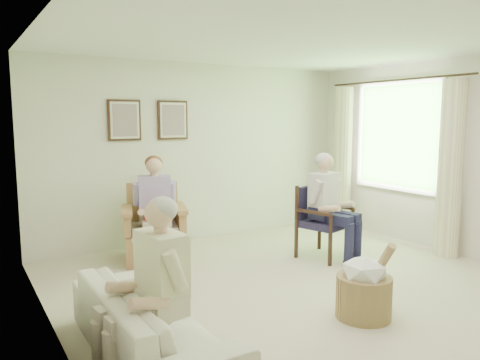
{
  "coord_description": "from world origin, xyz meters",
  "views": [
    {
      "loc": [
        -3.13,
        -3.48,
        1.81
      ],
      "look_at": [
        -0.14,
        1.4,
        1.05
      ],
      "focal_mm": 35.0,
      "sensor_mm": 36.0,
      "label": 1
    }
  ],
  "objects_px": {
    "red_hat": "(156,214)",
    "person_wicker": "(156,203)",
    "wicker_armchair": "(154,236)",
    "hatbox": "(364,287)",
    "sofa": "(151,322)",
    "person_dark": "(329,199)",
    "person_sofa": "(159,277)",
    "wood_armchair": "(321,218)"
  },
  "relations": [
    {
      "from": "person_wicker",
      "to": "person_sofa",
      "type": "relative_size",
      "value": 1.07
    },
    {
      "from": "red_hat",
      "to": "person_wicker",
      "type": "bearing_deg",
      "value": 68.03
    },
    {
      "from": "wood_armchair",
      "to": "person_wicker",
      "type": "xyz_separation_m",
      "value": [
        -1.94,
        0.86,
        0.26
      ]
    },
    {
      "from": "sofa",
      "to": "person_dark",
      "type": "distance_m",
      "value": 3.16
    },
    {
      "from": "person_wicker",
      "to": "person_dark",
      "type": "distance_m",
      "value": 2.19
    },
    {
      "from": "person_dark",
      "to": "person_sofa",
      "type": "bearing_deg",
      "value": -169.95
    },
    {
      "from": "person_dark",
      "to": "red_hat",
      "type": "bearing_deg",
      "value": 142.05
    },
    {
      "from": "person_wicker",
      "to": "person_sofa",
      "type": "bearing_deg",
      "value": -93.39
    },
    {
      "from": "sofa",
      "to": "red_hat",
      "type": "relative_size",
      "value": 6.18
    },
    {
      "from": "person_wicker",
      "to": "person_dark",
      "type": "relative_size",
      "value": 0.98
    },
    {
      "from": "red_hat",
      "to": "hatbox",
      "type": "relative_size",
      "value": 0.42
    },
    {
      "from": "person_sofa",
      "to": "hatbox",
      "type": "relative_size",
      "value": 1.67
    },
    {
      "from": "sofa",
      "to": "person_sofa",
      "type": "xyz_separation_m",
      "value": [
        -0.0,
        -0.19,
        0.41
      ]
    },
    {
      "from": "person_dark",
      "to": "red_hat",
      "type": "distance_m",
      "value": 2.18
    },
    {
      "from": "wood_armchair",
      "to": "red_hat",
      "type": "relative_size",
      "value": 3.01
    },
    {
      "from": "sofa",
      "to": "person_wicker",
      "type": "height_order",
      "value": "person_wicker"
    },
    {
      "from": "sofa",
      "to": "hatbox",
      "type": "distance_m",
      "value": 1.94
    },
    {
      "from": "wood_armchair",
      "to": "person_sofa",
      "type": "height_order",
      "value": "person_sofa"
    },
    {
      "from": "person_wicker",
      "to": "sofa",
      "type": "bearing_deg",
      "value": -95.0
    },
    {
      "from": "wicker_armchair",
      "to": "hatbox",
      "type": "xyz_separation_m",
      "value": [
        0.98,
        -2.69,
        -0.02
      ]
    },
    {
      "from": "wood_armchair",
      "to": "person_sofa",
      "type": "bearing_deg",
      "value": -167.53
    },
    {
      "from": "wood_armchair",
      "to": "red_hat",
      "type": "bearing_deg",
      "value": 145.87
    },
    {
      "from": "wood_armchair",
      "to": "sofa",
      "type": "xyz_separation_m",
      "value": [
        -2.87,
        -1.36,
        -0.23
      ]
    },
    {
      "from": "sofa",
      "to": "hatbox",
      "type": "height_order",
      "value": "hatbox"
    },
    {
      "from": "person_sofa",
      "to": "hatbox",
      "type": "bearing_deg",
      "value": 78.95
    },
    {
      "from": "hatbox",
      "to": "wood_armchair",
      "type": "bearing_deg",
      "value": 60.43
    },
    {
      "from": "person_dark",
      "to": "person_sofa",
      "type": "xyz_separation_m",
      "value": [
        -2.87,
        -1.39,
        -0.09
      ]
    },
    {
      "from": "person_wicker",
      "to": "hatbox",
      "type": "relative_size",
      "value": 1.79
    },
    {
      "from": "person_dark",
      "to": "hatbox",
      "type": "xyz_separation_m",
      "value": [
        -0.96,
        -1.54,
        -0.49
      ]
    },
    {
      "from": "person_wicker",
      "to": "hatbox",
      "type": "distance_m",
      "value": 2.78
    },
    {
      "from": "wood_armchair",
      "to": "person_dark",
      "type": "height_order",
      "value": "person_dark"
    },
    {
      "from": "wicker_armchair",
      "to": "person_sofa",
      "type": "distance_m",
      "value": 2.73
    },
    {
      "from": "sofa",
      "to": "person_wicker",
      "type": "bearing_deg",
      "value": -22.74
    },
    {
      "from": "wicker_armchair",
      "to": "red_hat",
      "type": "height_order",
      "value": "wicker_armchair"
    },
    {
      "from": "hatbox",
      "to": "wicker_armchair",
      "type": "bearing_deg",
      "value": 110.07
    },
    {
      "from": "sofa",
      "to": "red_hat",
      "type": "xyz_separation_m",
      "value": [
        0.85,
        2.03,
        0.39
      ]
    },
    {
      "from": "wicker_armchair",
      "to": "person_wicker",
      "type": "bearing_deg",
      "value": -72.26
    },
    {
      "from": "person_sofa",
      "to": "red_hat",
      "type": "distance_m",
      "value": 2.37
    },
    {
      "from": "red_hat",
      "to": "hatbox",
      "type": "xyz_separation_m",
      "value": [
        1.06,
        -2.36,
        -0.38
      ]
    },
    {
      "from": "wood_armchair",
      "to": "red_hat",
      "type": "height_order",
      "value": "wood_armchair"
    },
    {
      "from": "wicker_armchair",
      "to": "person_wicker",
      "type": "distance_m",
      "value": 0.47
    },
    {
      "from": "person_dark",
      "to": "person_sofa",
      "type": "height_order",
      "value": "person_dark"
    }
  ]
}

